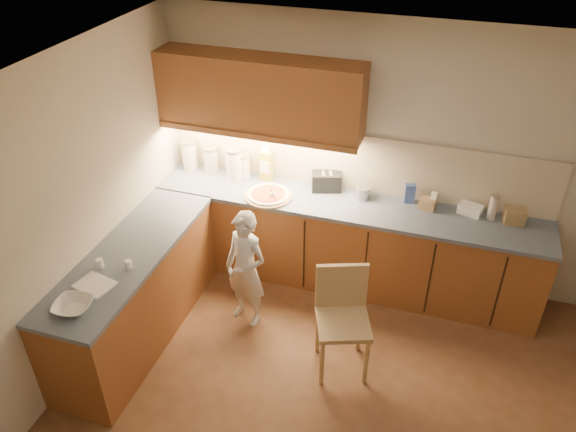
# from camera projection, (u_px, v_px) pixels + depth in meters

# --- Properties ---
(room) EXTENTS (4.54, 4.50, 2.62)m
(room) POSITION_uv_depth(u_px,v_px,m) (352.00, 248.00, 3.46)
(room) COLOR brown
(room) RESTS_ON ground
(l_counter) EXTENTS (3.77, 2.62, 0.92)m
(l_counter) POSITION_uv_depth(u_px,v_px,m) (277.00, 258.00, 5.36)
(l_counter) COLOR brown
(l_counter) RESTS_ON ground
(backsplash) EXTENTS (3.75, 0.02, 0.58)m
(backsplash) POSITION_uv_depth(u_px,v_px,m) (355.00, 162.00, 5.39)
(backsplash) COLOR beige
(backsplash) RESTS_ON l_counter
(upper_cabinets) EXTENTS (1.95, 0.36, 0.73)m
(upper_cabinets) POSITION_uv_depth(u_px,v_px,m) (259.00, 95.00, 5.14)
(upper_cabinets) COLOR brown
(upper_cabinets) RESTS_ON ground
(pizza_on_board) EXTENTS (0.46, 0.46, 0.19)m
(pizza_on_board) POSITION_uv_depth(u_px,v_px,m) (269.00, 195.00, 5.41)
(pizza_on_board) COLOR tan
(pizza_on_board) RESTS_ON l_counter
(child) EXTENTS (0.49, 0.40, 1.17)m
(child) POSITION_uv_depth(u_px,v_px,m) (246.00, 269.00, 5.02)
(child) COLOR silver
(child) RESTS_ON ground
(wooden_chair) EXTENTS (0.55, 0.55, 0.95)m
(wooden_chair) POSITION_uv_depth(u_px,v_px,m) (342.00, 312.00, 4.61)
(wooden_chair) COLOR tan
(wooden_chair) RESTS_ON ground
(mixing_bowl) EXTENTS (0.31, 0.31, 0.07)m
(mixing_bowl) POSITION_uv_depth(u_px,v_px,m) (73.00, 306.00, 4.08)
(mixing_bowl) COLOR silver
(mixing_bowl) RESTS_ON l_counter
(canister_a) EXTENTS (0.16, 0.16, 0.32)m
(canister_a) POSITION_uv_depth(u_px,v_px,m) (190.00, 155.00, 5.80)
(canister_a) COLOR silver
(canister_a) RESTS_ON l_counter
(canister_b) EXTENTS (0.16, 0.16, 0.28)m
(canister_b) POSITION_uv_depth(u_px,v_px,m) (211.00, 159.00, 5.77)
(canister_b) COLOR beige
(canister_b) RESTS_ON l_counter
(canister_c) EXTENTS (0.18, 0.18, 0.33)m
(canister_c) POSITION_uv_depth(u_px,v_px,m) (234.00, 164.00, 5.64)
(canister_c) COLOR white
(canister_c) RESTS_ON l_counter
(canister_d) EXTENTS (0.16, 0.16, 0.25)m
(canister_d) POSITION_uv_depth(u_px,v_px,m) (243.00, 165.00, 5.68)
(canister_d) COLOR silver
(canister_d) RESTS_ON l_counter
(oil_jug) EXTENTS (0.12, 0.09, 0.37)m
(oil_jug) POSITION_uv_depth(u_px,v_px,m) (266.00, 165.00, 5.62)
(oil_jug) COLOR gold
(oil_jug) RESTS_ON l_counter
(toaster) EXTENTS (0.32, 0.24, 0.19)m
(toaster) POSITION_uv_depth(u_px,v_px,m) (327.00, 181.00, 5.48)
(toaster) COLOR black
(toaster) RESTS_ON l_counter
(steel_pot) EXTENTS (0.16, 0.16, 0.12)m
(steel_pot) POSITION_uv_depth(u_px,v_px,m) (363.00, 192.00, 5.37)
(steel_pot) COLOR #A2A2A7
(steel_pot) RESTS_ON l_counter
(blue_box) EXTENTS (0.11, 0.08, 0.19)m
(blue_box) POSITION_uv_depth(u_px,v_px,m) (410.00, 193.00, 5.29)
(blue_box) COLOR #3551A0
(blue_box) RESTS_ON l_counter
(card_box_a) EXTENTS (0.16, 0.13, 0.11)m
(card_box_a) POSITION_uv_depth(u_px,v_px,m) (427.00, 204.00, 5.21)
(card_box_a) COLOR #A58358
(card_box_a) RESTS_ON l_counter
(white_bottle) EXTENTS (0.06, 0.06, 0.16)m
(white_bottle) POSITION_uv_depth(u_px,v_px,m) (433.00, 201.00, 5.21)
(white_bottle) COLOR white
(white_bottle) RESTS_ON l_counter
(flat_pack) EXTENTS (0.24, 0.20, 0.08)m
(flat_pack) POSITION_uv_depth(u_px,v_px,m) (470.00, 209.00, 5.15)
(flat_pack) COLOR white
(flat_pack) RESTS_ON l_counter
(tall_jar) EXTENTS (0.08, 0.08, 0.25)m
(tall_jar) POSITION_uv_depth(u_px,v_px,m) (493.00, 207.00, 5.03)
(tall_jar) COLOR silver
(tall_jar) RESTS_ON l_counter
(card_box_b) EXTENTS (0.20, 0.16, 0.14)m
(card_box_b) POSITION_uv_depth(u_px,v_px,m) (515.00, 216.00, 5.01)
(card_box_b) COLOR tan
(card_box_b) RESTS_ON l_counter
(dough_cloth) EXTENTS (0.32, 0.27, 0.02)m
(dough_cloth) POSITION_uv_depth(u_px,v_px,m) (95.00, 285.00, 4.32)
(dough_cloth) COLOR white
(dough_cloth) RESTS_ON l_counter
(spice_jar_a) EXTENTS (0.07, 0.07, 0.08)m
(spice_jar_a) POSITION_uv_depth(u_px,v_px,m) (100.00, 263.00, 4.50)
(spice_jar_a) COLOR white
(spice_jar_a) RESTS_ON l_counter
(spice_jar_b) EXTENTS (0.06, 0.06, 0.07)m
(spice_jar_b) POSITION_uv_depth(u_px,v_px,m) (128.00, 264.00, 4.48)
(spice_jar_b) COLOR white
(spice_jar_b) RESTS_ON l_counter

